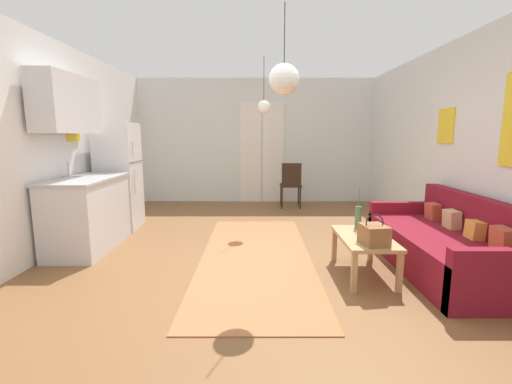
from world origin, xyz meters
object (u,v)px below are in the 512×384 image
Objects in this scene: pendant_lamp_near at (283,79)px; couch at (447,247)px; coffee_table at (363,242)px; handbag at (373,234)px; bamboo_vase at (357,217)px; refrigerator at (118,176)px; accent_chair at (290,183)px; pendant_lamp_far at (263,107)px.

couch is at bearing 8.84° from pendant_lamp_near.
coffee_table is (-0.95, -0.14, 0.10)m from couch.
couch is at bearing 23.51° from handbag.
bamboo_vase is 0.58m from handbag.
pendant_lamp_near is (-0.86, 0.13, 1.44)m from handbag.
refrigerator is 3.35m from pendant_lamp_near.
refrigerator is at bearing 28.90° from accent_chair.
pendant_lamp_near is (-0.44, -3.56, 1.45)m from accent_chair.
coffee_table is 1.07× the size of pendant_lamp_far.
refrigerator is at bearing 139.09° from pendant_lamp_near.
refrigerator is 2.02× the size of pendant_lamp_near.
pendant_lamp_far is (-1.00, 2.33, 1.35)m from handbag.
coffee_table is 3.08× the size of handbag.
pendant_lamp_near is (-0.88, -0.45, 1.41)m from bamboo_vase.
accent_chair is 1.06× the size of pendant_lamp_far.
refrigerator is 2.48m from pendant_lamp_far.
pendant_lamp_far is at bearing 120.15° from bamboo_vase.
bamboo_vase reaches higher than handbag.
pendant_lamp_far is at bearing 3.41° from refrigerator.
coffee_table is 1.01× the size of accent_chair.
handbag is 0.35× the size of pendant_lamp_far.
refrigerator is at bearing -176.59° from pendant_lamp_far.
bamboo_vase is at bearing -59.85° from pendant_lamp_far.
pendant_lamp_far is (-1.00, 2.05, 1.51)m from coffee_table.
couch is 4.58m from refrigerator.
pendant_lamp_near reaches higher than refrigerator.
couch is 2.27× the size of coffee_table.
bamboo_vase is at bearing 27.22° from pendant_lamp_near.
bamboo_vase is 3.14m from accent_chair.
couch is 1.06m from handbag.
pendant_lamp_far is (-0.14, 2.20, -0.08)m from pendant_lamp_near.
bamboo_vase is at bearing -26.33° from refrigerator.
handbag is 0.18× the size of refrigerator.
accent_chair is at bearing 83.03° from pendant_lamp_near.
pendant_lamp_far reaches higher than handbag.
accent_chair is (-0.43, 3.69, -0.01)m from handbag.
bamboo_vase reaches higher than coffee_table.
refrigerator is (-3.24, 2.19, 0.30)m from handbag.
bamboo_vase reaches higher than couch.
couch is 3.56m from accent_chair.
coffee_table is 0.56× the size of refrigerator.
couch is 0.96m from coffee_table.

